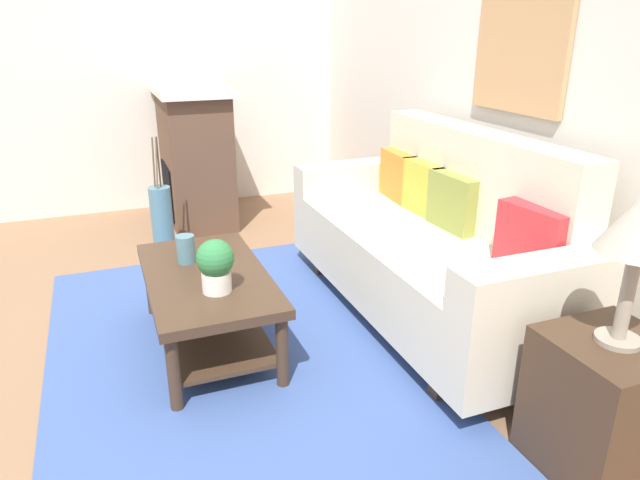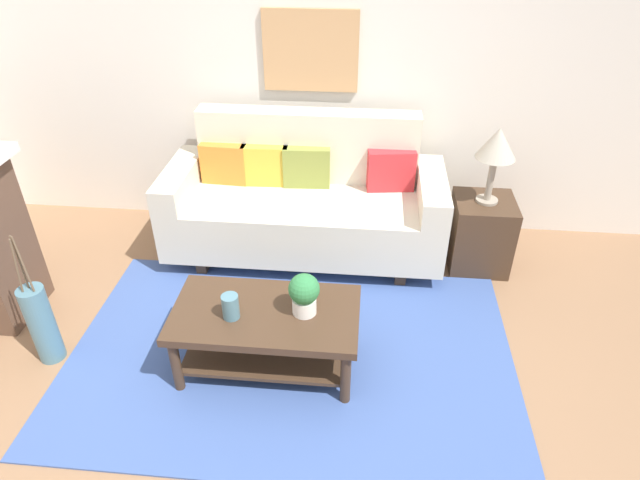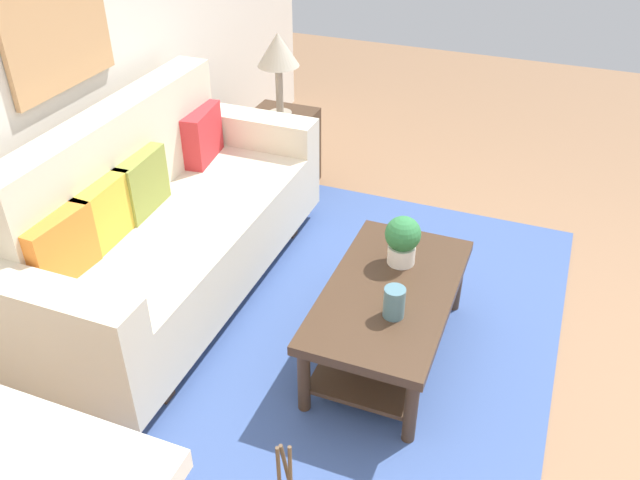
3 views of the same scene
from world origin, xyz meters
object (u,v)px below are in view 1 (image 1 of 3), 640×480
couch (432,245)px  throw_pillow_orange (399,176)px  throw_pillow_mustard (424,188)px  side_table (603,407)px  potted_plant_tabletop (216,264)px  throw_pillow_olive (454,202)px  throw_pillow_crimson (532,239)px  coffee_table (207,293)px  floor_vase (162,223)px  fireplace (195,155)px  tabletop_vase (186,249)px  framed_painting (519,56)px

couch → throw_pillow_orange: couch is taller
throw_pillow_mustard → side_table: (1.68, -0.20, -0.40)m
potted_plant_tabletop → side_table: size_ratio=0.47×
throw_pillow_olive → potted_plant_tabletop: size_ratio=1.37×
throw_pillow_orange → throw_pillow_mustard: size_ratio=1.00×
throw_pillow_mustard → potted_plant_tabletop: size_ratio=1.37×
throw_pillow_crimson → coffee_table: bearing=-117.3°
floor_vase → throw_pillow_orange: bearing=61.6°
throw_pillow_mustard → fireplace: (-1.91, -1.10, -0.09)m
coffee_table → tabletop_vase: (-0.18, -0.07, 0.19)m
potted_plant_tabletop → throw_pillow_mustard: bearing=108.6°
coffee_table → fireplace: bearing=171.5°
throw_pillow_crimson → coffee_table: size_ratio=0.33×
throw_pillow_crimson → tabletop_vase: throw_pillow_crimson is taller
throw_pillow_crimson → potted_plant_tabletop: throw_pillow_crimson is taller
side_table → fireplace: 3.72m
floor_vase → coffee_table: bearing=2.9°
tabletop_vase → throw_pillow_mustard: bearing=92.3°
throw_pillow_mustard → potted_plant_tabletop: (0.47, -1.41, -0.11)m
tabletop_vase → side_table: 2.08m
tabletop_vase → fireplace: size_ratio=0.13×
throw_pillow_mustard → framed_painting: bearing=46.4°
throw_pillow_olive → framed_painting: size_ratio=0.50×
coffee_table → tabletop_vase: 0.27m
throw_pillow_crimson → coffee_table: (-0.73, -1.42, -0.37)m
throw_pillow_olive → tabletop_vase: size_ratio=2.38×
tabletop_vase → fireplace: (-1.97, 0.39, 0.08)m
tabletop_vase → floor_vase: bearing=-179.9°
throw_pillow_orange → floor_vase: throw_pillow_orange is taller
potted_plant_tabletop → fireplace: size_ratio=0.23×
throw_pillow_orange → potted_plant_tabletop: throw_pillow_orange is taller
couch → framed_painting: (0.00, 0.47, 1.04)m
throw_pillow_crimson → floor_vase: size_ratio=0.67×
couch → throw_pillow_orange: 0.71m
coffee_table → framed_painting: 2.11m
throw_pillow_crimson → tabletop_vase: (-0.92, -1.49, -0.17)m
couch → throw_pillow_crimson: size_ratio=5.87×
tabletop_vase → coffee_table: bearing=20.1°
throw_pillow_mustard → couch: bearing=-21.3°
throw_pillow_olive → throw_pillow_crimson: (0.65, 0.00, 0.00)m
throw_pillow_crimson → potted_plant_tabletop: (-0.50, -1.41, -0.11)m
throw_pillow_olive → framed_painting: (0.00, 0.34, 0.79)m
floor_vase → throw_pillow_olive: bearing=45.6°
coffee_table → side_table: bearing=40.3°
coffee_table → side_table: size_ratio=1.96×
throw_pillow_mustard → tabletop_vase: bearing=-87.7°
potted_plant_tabletop → framed_painting: (-0.15, 1.75, 0.90)m
throw_pillow_olive → throw_pillow_crimson: bearing=0.0°
throw_pillow_olive → potted_plant_tabletop: (0.15, -1.41, -0.11)m
side_table → floor_vase: side_table is taller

